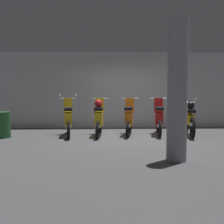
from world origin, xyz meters
TOP-DOWN VIEW (x-y plane):
  - ground_plane at (0.00, 0.00)m, footprint 80.00×80.00m
  - back_wall at (0.00, 2.40)m, footprint 16.00×0.30m
  - motorbike_slot_0 at (-1.92, 0.43)m, footprint 0.59×1.68m
  - motorbike_slot_1 at (-0.95, 0.44)m, footprint 0.56×1.68m
  - motorbike_slot_2 at (0.01, 0.59)m, footprint 0.56×1.67m
  - motorbike_slot_3 at (0.96, 0.56)m, footprint 0.56×1.68m
  - motorbike_slot_4 at (1.91, 0.43)m, footprint 0.58×1.94m
  - support_pillar at (0.66, -2.72)m, footprint 0.41×0.41m
  - trash_bin at (-3.85, 0.19)m, footprint 0.45×0.45m

SIDE VIEW (x-z plane):
  - ground_plane at x=0.00m, z-range 0.00..0.00m
  - trash_bin at x=-3.85m, z-range 0.00..0.78m
  - motorbike_slot_2 at x=0.01m, z-range -0.06..1.11m
  - motorbike_slot_3 at x=0.96m, z-range -0.06..1.11m
  - motorbike_slot_0 at x=-1.92m, z-range -0.12..1.17m
  - motorbike_slot_4 at x=1.91m, z-range -0.05..1.10m
  - motorbike_slot_1 at x=-0.95m, z-range -0.02..1.15m
  - back_wall at x=0.00m, z-range 0.00..2.84m
  - support_pillar at x=0.66m, z-range 0.00..2.84m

